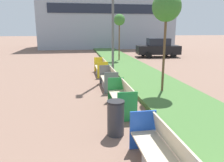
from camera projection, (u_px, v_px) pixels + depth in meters
The scene contains 10 objects.
planter_grass_strip at pixel (141, 75), 12.95m from camera, with size 2.80×120.00×0.18m.
building_backdrop at pixel (105, 15), 33.06m from camera, with size 19.03×8.74×9.71m.
bench_blue_frame at pixel (162, 161), 4.07m from camera, with size 0.65×2.23×0.94m.
bench_green_frame at pixel (122, 100), 7.57m from camera, with size 0.65×2.02×0.94m.
bench_grey_frame at pixel (109, 80), 10.47m from camera, with size 0.65×1.97×0.94m.
bench_yellow_frame at pixel (101, 69), 13.52m from camera, with size 0.65×2.15×0.94m.
litter_bin at pixel (116, 118), 5.76m from camera, with size 0.47×0.47×0.95m.
sapling_tree_near at pixel (167, 8), 8.61m from camera, with size 1.15×1.15×4.19m.
sapling_tree_far at pixel (119, 21), 17.83m from camera, with size 0.92×0.92×3.95m.
parked_car_distant at pixel (158, 48), 21.79m from camera, with size 4.36×2.18×1.86m.
Camera 1 is at (-0.57, -0.22, 2.77)m, focal length 35.00 mm.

